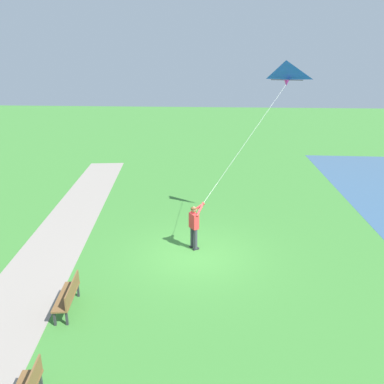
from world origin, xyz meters
TOP-DOWN VIEW (x-y plane):
  - ground_plane at (0.00, 0.00)m, footprint 120.00×120.00m
  - walkway_path at (5.26, 2.00)m, footprint 7.24×31.99m
  - person_kite_flyer at (0.06, -0.49)m, footprint 0.61×0.56m
  - flying_kite at (-3.28, -2.96)m, footprint 3.77×2.82m
  - park_bench_near_walkway at (3.30, 3.72)m, footprint 0.66×1.55m

SIDE VIEW (x-z plane):
  - ground_plane at x=0.00m, z-range 0.00..0.00m
  - walkway_path at x=5.26m, z-range 0.00..0.02m
  - park_bench_near_walkway at x=3.30m, z-range 0.07..0.95m
  - person_kite_flyer at x=0.06m, z-range 0.13..1.96m
  - flying_kite at x=-3.28m, z-range 3.87..9.08m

